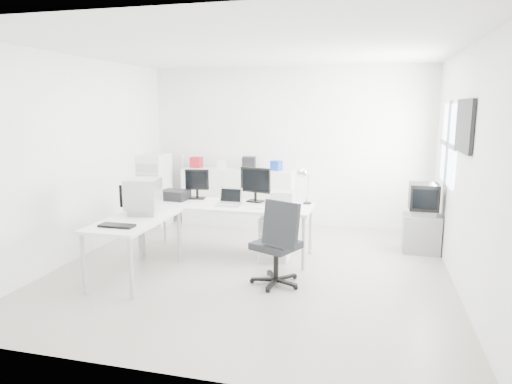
% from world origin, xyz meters
% --- Properties ---
extents(floor, '(5.00, 5.00, 0.01)m').
position_xyz_m(floor, '(0.00, 0.00, 0.00)').
color(floor, beige).
rests_on(floor, ground).
extents(ceiling, '(5.00, 5.00, 0.01)m').
position_xyz_m(ceiling, '(0.00, 0.00, 2.80)').
color(ceiling, white).
rests_on(ceiling, back_wall).
extents(back_wall, '(5.00, 0.02, 2.80)m').
position_xyz_m(back_wall, '(0.00, 2.50, 1.40)').
color(back_wall, white).
rests_on(back_wall, floor).
extents(left_wall, '(0.02, 5.00, 2.80)m').
position_xyz_m(left_wall, '(-2.50, 0.00, 1.40)').
color(left_wall, white).
rests_on(left_wall, floor).
extents(right_wall, '(0.02, 5.00, 2.80)m').
position_xyz_m(right_wall, '(2.50, 0.00, 1.40)').
color(right_wall, white).
rests_on(right_wall, floor).
extents(window, '(0.02, 1.20, 1.10)m').
position_xyz_m(window, '(2.48, 1.20, 1.60)').
color(window, white).
rests_on(window, right_wall).
extents(wall_picture, '(0.04, 0.90, 0.60)m').
position_xyz_m(wall_picture, '(2.47, 0.10, 1.90)').
color(wall_picture, black).
rests_on(wall_picture, right_wall).
extents(main_desk, '(2.40, 0.80, 0.75)m').
position_xyz_m(main_desk, '(-0.50, 0.49, 0.38)').
color(main_desk, white).
rests_on(main_desk, floor).
extents(side_desk, '(0.70, 1.40, 0.75)m').
position_xyz_m(side_desk, '(-1.35, -0.61, 0.38)').
color(side_desk, white).
rests_on(side_desk, floor).
extents(drawer_pedestal, '(0.40, 0.50, 0.60)m').
position_xyz_m(drawer_pedestal, '(0.20, 0.54, 0.30)').
color(drawer_pedestal, white).
rests_on(drawer_pedestal, floor).
extents(inkjet_printer, '(0.42, 0.34, 0.14)m').
position_xyz_m(inkjet_printer, '(-1.35, 0.59, 0.82)').
color(inkjet_printer, black).
rests_on(inkjet_printer, main_desk).
extents(lcd_monitor_small, '(0.38, 0.25, 0.45)m').
position_xyz_m(lcd_monitor_small, '(-1.05, 0.74, 0.97)').
color(lcd_monitor_small, black).
rests_on(lcd_monitor_small, main_desk).
extents(lcd_monitor_large, '(0.51, 0.31, 0.49)m').
position_xyz_m(lcd_monitor_large, '(-0.15, 0.74, 1.00)').
color(lcd_monitor_large, black).
rests_on(lcd_monitor_large, main_desk).
extents(laptop, '(0.36, 0.37, 0.24)m').
position_xyz_m(laptop, '(-0.45, 0.39, 0.87)').
color(laptop, '#B7B7BA').
rests_on(laptop, main_desk).
extents(white_keyboard, '(0.41, 0.14, 0.02)m').
position_xyz_m(white_keyboard, '(0.15, 0.34, 0.76)').
color(white_keyboard, white).
rests_on(white_keyboard, main_desk).
extents(white_mouse, '(0.06, 0.06, 0.06)m').
position_xyz_m(white_mouse, '(0.45, 0.39, 0.78)').
color(white_mouse, white).
rests_on(white_mouse, main_desk).
extents(laser_printer, '(0.34, 0.30, 0.18)m').
position_xyz_m(laser_printer, '(0.25, 0.71, 0.84)').
color(laser_printer, '#AFAFAF').
rests_on(laser_printer, main_desk).
extents(desk_lamp, '(0.19, 0.19, 0.46)m').
position_xyz_m(desk_lamp, '(0.60, 0.79, 0.98)').
color(desk_lamp, silver).
rests_on(desk_lamp, main_desk).
extents(crt_monitor, '(0.46, 0.46, 0.46)m').
position_xyz_m(crt_monitor, '(-1.35, -0.36, 0.98)').
color(crt_monitor, '#B7B7BA').
rests_on(crt_monitor, side_desk).
extents(black_keyboard, '(0.41, 0.16, 0.03)m').
position_xyz_m(black_keyboard, '(-1.35, -1.01, 0.76)').
color(black_keyboard, black).
rests_on(black_keyboard, side_desk).
extents(office_chair, '(0.82, 0.82, 1.07)m').
position_xyz_m(office_chair, '(0.41, -0.42, 0.54)').
color(office_chair, '#242628').
rests_on(office_chair, floor).
extents(tv_cabinet, '(0.52, 0.42, 0.56)m').
position_xyz_m(tv_cabinet, '(2.22, 1.32, 0.28)').
color(tv_cabinet, gray).
rests_on(tv_cabinet, floor).
extents(crt_tv, '(0.50, 0.48, 0.45)m').
position_xyz_m(crt_tv, '(2.22, 1.32, 0.79)').
color(crt_tv, black).
rests_on(crt_tv, tv_cabinet).
extents(sideboard, '(2.02, 0.50, 1.01)m').
position_xyz_m(sideboard, '(-0.85, 2.24, 0.50)').
color(sideboard, white).
rests_on(sideboard, floor).
extents(clutter_box_a, '(0.20, 0.18, 0.19)m').
position_xyz_m(clutter_box_a, '(-1.65, 2.24, 1.10)').
color(clutter_box_a, '#A81823').
rests_on(clutter_box_a, sideboard).
extents(clutter_box_b, '(0.16, 0.14, 0.15)m').
position_xyz_m(clutter_box_b, '(-1.15, 2.24, 1.08)').
color(clutter_box_b, white).
rests_on(clutter_box_b, sideboard).
extents(clutter_box_c, '(0.25, 0.24, 0.23)m').
position_xyz_m(clutter_box_c, '(-0.65, 2.24, 1.12)').
color(clutter_box_c, black).
rests_on(clutter_box_c, sideboard).
extents(clutter_box_d, '(0.21, 0.20, 0.17)m').
position_xyz_m(clutter_box_d, '(-0.15, 2.24, 1.09)').
color(clutter_box_d, '#173BA6').
rests_on(clutter_box_d, sideboard).
extents(clutter_bottle, '(0.07, 0.07, 0.22)m').
position_xyz_m(clutter_bottle, '(-1.95, 2.28, 1.12)').
color(clutter_bottle, white).
rests_on(clutter_bottle, sideboard).
extents(filing_cabinet, '(0.45, 0.53, 1.28)m').
position_xyz_m(filing_cabinet, '(-2.28, 1.80, 0.64)').
color(filing_cabinet, white).
rests_on(filing_cabinet, floor).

